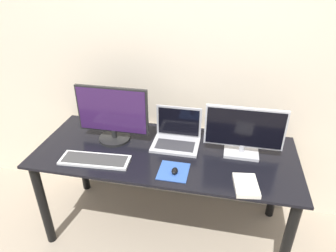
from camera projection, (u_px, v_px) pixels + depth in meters
wall_back at (178, 58)px, 2.16m from camera, size 7.00×0.05×2.50m
desk at (165, 166)px, 2.11m from camera, size 1.77×0.73×0.72m
monitor_left at (113, 115)px, 2.09m from camera, size 0.51×0.23×0.40m
monitor_right at (244, 132)px, 1.94m from camera, size 0.51×0.16×0.34m
laptop at (177, 135)px, 2.11m from camera, size 0.32×0.25×0.25m
keyboard at (95, 160)px, 1.94m from camera, size 0.46×0.18×0.02m
mousepad at (174, 171)px, 1.85m from camera, size 0.18×0.19×0.00m
mouse at (175, 171)px, 1.82m from camera, size 0.04×0.06×0.03m
book at (246, 185)px, 1.72m from camera, size 0.16×0.21×0.03m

